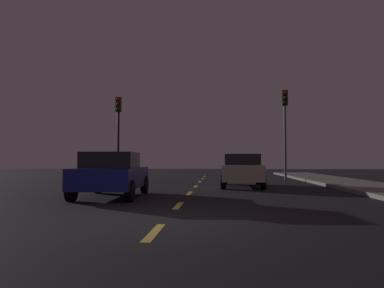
{
  "coord_description": "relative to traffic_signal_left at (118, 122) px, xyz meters",
  "views": [
    {
      "loc": [
        1.09,
        -7.54,
        1.21
      ],
      "look_at": [
        -0.54,
        15.31,
        2.21
      ],
      "focal_mm": 35.33,
      "sensor_mm": 36.0,
      "label": 1
    }
  ],
  "objects": [
    {
      "name": "lane_stripe_fifth",
      "position": [
        5.03,
        -1.01,
        -3.55
      ],
      "size": [
        0.16,
        1.6,
        0.01
      ],
      "primitive_type": "cube",
      "color": "#EACC4C",
      "rests_on": "ground_plane"
    },
    {
      "name": "ground_plane",
      "position": [
        5.03,
        -8.01,
        -3.55
      ],
      "size": [
        80.0,
        80.0,
        0.0
      ],
      "primitive_type": "plane",
      "color": "black"
    },
    {
      "name": "traffic_signal_left",
      "position": [
        0.0,
        0.0,
        0.0
      ],
      "size": [
        0.32,
        0.38,
        5.09
      ],
      "color": "black",
      "rests_on": "ground_plane"
    },
    {
      "name": "lane_stripe_second",
      "position": [
        5.03,
        -12.41,
        -3.55
      ],
      "size": [
        0.16,
        1.6,
        0.01
      ],
      "primitive_type": "cube",
      "color": "#EACC4C",
      "rests_on": "ground_plane"
    },
    {
      "name": "lane_stripe_third",
      "position": [
        5.03,
        -8.61,
        -3.55
      ],
      "size": [
        0.16,
        1.6,
        0.01
      ],
      "primitive_type": "cube",
      "color": "#EACC4C",
      "rests_on": "ground_plane"
    },
    {
      "name": "car_stopped_ahead",
      "position": [
        7.19,
        -4.93,
        -2.78
      ],
      "size": [
        2.01,
        4.49,
        1.5
      ],
      "color": "beige",
      "rests_on": "ground_plane"
    },
    {
      "name": "lane_stripe_fourth",
      "position": [
        5.03,
        -4.81,
        -3.55
      ],
      "size": [
        0.16,
        1.6,
        0.01
      ],
      "primitive_type": "cube",
      "color": "#EACC4C",
      "rests_on": "ground_plane"
    },
    {
      "name": "traffic_signal_right",
      "position": [
        10.03,
        0.0,
        0.18
      ],
      "size": [
        0.32,
        0.38,
        5.37
      ],
      "color": "#4C4C51",
      "rests_on": "ground_plane"
    },
    {
      "name": "lane_stripe_seventh",
      "position": [
        5.03,
        6.59,
        -3.55
      ],
      "size": [
        0.16,
        1.6,
        0.01
      ],
      "primitive_type": "cube",
      "color": "#EACC4C",
      "rests_on": "ground_plane"
    },
    {
      "name": "lane_stripe_nearest",
      "position": [
        5.03,
        -16.21,
        -3.55
      ],
      "size": [
        0.16,
        1.6,
        0.01
      ],
      "primitive_type": "cube",
      "color": "#EACC4C",
      "rests_on": "ground_plane"
    },
    {
      "name": "lane_stripe_sixth",
      "position": [
        5.03,
        2.79,
        -3.55
      ],
      "size": [
        0.16,
        1.6,
        0.01
      ],
      "primitive_type": "cube",
      "color": "#EACC4C",
      "rests_on": "ground_plane"
    },
    {
      "name": "car_adjacent_lane",
      "position": [
        2.57,
        -10.23,
        -2.8
      ],
      "size": [
        2.11,
        4.06,
        1.48
      ],
      "color": "navy",
      "rests_on": "ground_plane"
    }
  ]
}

